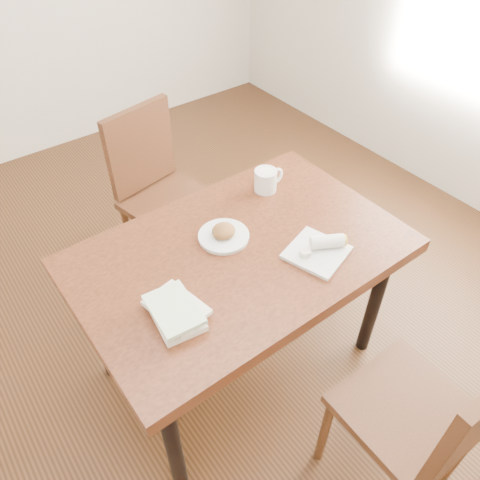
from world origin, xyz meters
TOP-DOWN VIEW (x-y plane):
  - ground at (0.00, 0.00)m, footprint 4.00×5.00m
  - room_walls at (0.00, 0.00)m, footprint 4.02×5.02m
  - table at (0.00, 0.00)m, footprint 1.28×0.83m
  - chair_near at (0.15, -0.85)m, footprint 0.43×0.43m
  - chair_far at (0.08, 0.82)m, footprint 0.50×0.50m
  - plate_scone at (-0.01, 0.09)m, footprint 0.21×0.21m
  - coffee_mug at (0.33, 0.24)m, footprint 0.15×0.10m
  - plate_burrito at (0.23, -0.20)m, footprint 0.26×0.26m
  - book_stack at (-0.37, -0.13)m, footprint 0.19×0.24m

SIDE VIEW (x-z plane):
  - ground at x=0.00m, z-range -0.01..0.00m
  - chair_near at x=0.15m, z-range 0.07..1.03m
  - chair_far at x=0.08m, z-range 0.07..1.03m
  - table at x=0.00m, z-range 0.29..1.04m
  - plate_scone at x=-0.01m, z-range 0.74..0.80m
  - plate_burrito at x=0.23m, z-range 0.74..0.81m
  - book_stack at x=-0.37m, z-range 0.75..0.81m
  - coffee_mug at x=0.33m, z-range 0.75..0.85m
  - room_walls at x=0.00m, z-range 0.23..3.03m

